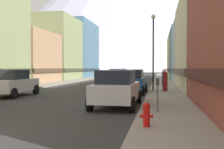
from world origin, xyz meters
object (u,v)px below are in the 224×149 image
object	(u,v)px
fire_hydrant_near	(146,114)
streetlamp_right	(153,41)
car_left_1	(12,83)
car_right_1	(132,81)
car_right_0	(117,88)
car_driving_0	(122,73)
parking_meter_near	(157,90)
potted_plant_0	(3,83)
car_driving_1	(115,74)
pedestrian_0	(165,81)
pedestrian_2	(165,81)
pedestrian_1	(164,78)

from	to	relation	value
fire_hydrant_near	streetlamp_right	size ratio (longest dim) A/B	0.12
car_left_1	car_right_1	bearing A→B (deg)	25.20
car_right_0	car_driving_0	bearing A→B (deg)	97.11
parking_meter_near	fire_hydrant_near	bearing A→B (deg)	-96.09
car_right_0	potted_plant_0	world-z (taller)	car_right_0
car_driving_1	pedestrian_0	world-z (taller)	car_driving_1
car_driving_0	car_driving_1	xyz separation A→B (m)	(0.00, -10.20, 0.00)
potted_plant_0	parking_meter_near	bearing A→B (deg)	-38.95
car_driving_1	car_left_1	bearing A→B (deg)	-94.30
car_right_1	car_driving_1	bearing A→B (deg)	101.89
streetlamp_right	pedestrian_2	bearing A→B (deg)	17.52
car_left_1	pedestrian_2	size ratio (longest dim) A/B	2.70
car_driving_0	pedestrian_0	distance (m)	36.04
car_left_1	pedestrian_1	size ratio (longest dim) A/B	2.70
car_right_0	fire_hydrant_near	bearing A→B (deg)	-71.99
potted_plant_0	car_right_0	bearing A→B (deg)	-36.68
streetlamp_right	pedestrian_1	bearing A→B (deg)	82.07
streetlamp_right	pedestrian_0	bearing A→B (deg)	-22.26
pedestrian_0	pedestrian_1	size ratio (longest dim) A/B	0.96
car_driving_1	streetlamp_right	size ratio (longest dim) A/B	0.75
car_driving_0	pedestrian_0	size ratio (longest dim) A/B	2.77
potted_plant_0	pedestrian_1	xyz separation A→B (m)	(13.25, 6.87, 0.26)
potted_plant_0	pedestrian_2	xyz separation A→B (m)	(13.25, 0.70, 0.26)
car_left_1	streetlamp_right	distance (m)	10.70
car_driving_0	potted_plant_0	bearing A→B (deg)	-98.72
car_driving_1	pedestrian_1	bearing A→B (deg)	-66.61
car_driving_1	parking_meter_near	size ratio (longest dim) A/B	3.31
parking_meter_near	pedestrian_0	size ratio (longest dim) A/B	0.84
car_right_0	fire_hydrant_near	world-z (taller)	car_right_0
fire_hydrant_near	streetlamp_right	bearing A→B (deg)	90.42
pedestrian_2	car_right_0	bearing A→B (deg)	-105.67
pedestrian_1	pedestrian_2	distance (m)	6.17
car_left_1	parking_meter_near	xyz separation A→B (m)	(9.55, -6.11, 0.11)
car_right_1	parking_meter_near	size ratio (longest dim) A/B	3.32
car_driving_0	streetlamp_right	bearing A→B (deg)	-78.71
car_right_0	car_driving_1	distance (m)	33.50
car_left_1	parking_meter_near	distance (m)	11.34
car_right_0	streetlamp_right	bearing A→B (deg)	79.61
fire_hydrant_near	streetlamp_right	world-z (taller)	streetlamp_right
car_driving_0	car_left_1	bearing A→B (deg)	-93.19
potted_plant_0	pedestrian_2	bearing A→B (deg)	3.00
car_right_1	pedestrian_0	distance (m)	2.54
pedestrian_1	streetlamp_right	bearing A→B (deg)	-97.93
car_right_0	potted_plant_0	bearing A→B (deg)	143.32
pedestrian_0	pedestrian_1	bearing A→B (deg)	90.00
pedestrian_0	pedestrian_2	distance (m)	0.65
pedestrian_2	streetlamp_right	world-z (taller)	streetlamp_right
car_left_1	pedestrian_0	distance (m)	10.91
car_left_1	car_driving_1	distance (m)	29.30
pedestrian_2	parking_meter_near	bearing A→B (deg)	-92.60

